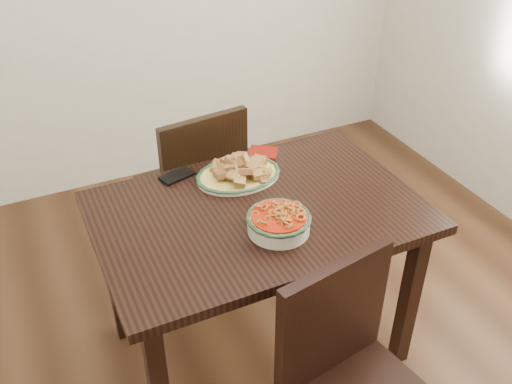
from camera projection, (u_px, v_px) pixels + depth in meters
name	position (u px, v px, depth m)	size (l,w,h in m)	color
floor	(266.00, 368.00, 2.43)	(3.50, 3.50, 0.00)	#361F11
dining_table	(258.00, 229.00, 2.17)	(1.20, 0.80, 0.75)	black
chair_far	(197.00, 183.00, 2.71)	(0.47, 0.47, 0.89)	black
chair_near	(351.00, 377.00, 1.79)	(0.49, 0.49, 0.89)	black
fish_plate	(238.00, 168.00, 2.26)	(0.34, 0.27, 0.11)	#EAE3C6
noodle_bowl	(279.00, 220.00, 1.98)	(0.23, 0.23, 0.08)	beige
smartphone	(177.00, 176.00, 2.29)	(0.14, 0.07, 0.01)	black
napkin	(263.00, 153.00, 2.44)	(0.12, 0.10, 0.01)	maroon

